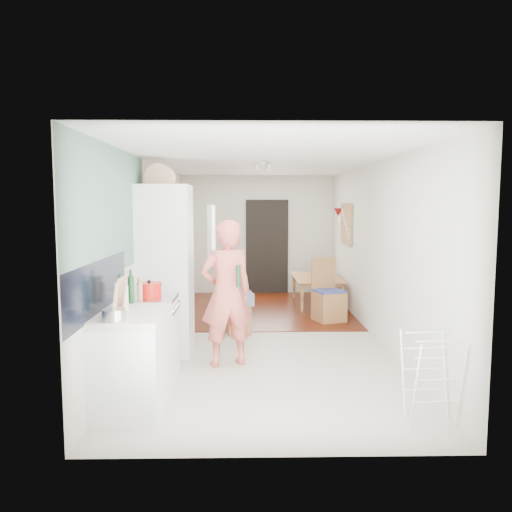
{
  "coord_description": "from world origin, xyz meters",
  "views": [
    {
      "loc": [
        -0.23,
        -7.1,
        1.92
      ],
      "look_at": [
        -0.09,
        0.2,
        1.15
      ],
      "focal_mm": 35.0,
      "sensor_mm": 36.0,
      "label": 1
    }
  ],
  "objects_px": {
    "person": "(226,280)",
    "drying_rack": "(431,379)",
    "dining_chair": "(329,290)",
    "dining_table": "(318,293)",
    "stool": "(238,319)"
  },
  "relations": [
    {
      "from": "drying_rack",
      "to": "person",
      "type": "bearing_deg",
      "value": 134.28
    },
    {
      "from": "dining_table",
      "to": "dining_chair",
      "type": "height_order",
      "value": "dining_chair"
    },
    {
      "from": "person",
      "to": "dining_chair",
      "type": "height_order",
      "value": "person"
    },
    {
      "from": "dining_table",
      "to": "drying_rack",
      "type": "relative_size",
      "value": 1.66
    },
    {
      "from": "dining_table",
      "to": "person",
      "type": "bearing_deg",
      "value": 155.3
    },
    {
      "from": "person",
      "to": "drying_rack",
      "type": "distance_m",
      "value": 2.53
    },
    {
      "from": "dining_chair",
      "to": "stool",
      "type": "height_order",
      "value": "dining_chair"
    },
    {
      "from": "stool",
      "to": "person",
      "type": "bearing_deg",
      "value": -94.48
    },
    {
      "from": "person",
      "to": "dining_table",
      "type": "xyz_separation_m",
      "value": [
        1.59,
        3.5,
        -0.79
      ]
    },
    {
      "from": "dining_chair",
      "to": "stool",
      "type": "distance_m",
      "value": 1.67
    },
    {
      "from": "person",
      "to": "stool",
      "type": "distance_m",
      "value": 1.65
    },
    {
      "from": "stool",
      "to": "drying_rack",
      "type": "relative_size",
      "value": 0.55
    },
    {
      "from": "person",
      "to": "drying_rack",
      "type": "height_order",
      "value": "person"
    },
    {
      "from": "stool",
      "to": "dining_chair",
      "type": "bearing_deg",
      "value": 26.69
    },
    {
      "from": "person",
      "to": "drying_rack",
      "type": "relative_size",
      "value": 2.59
    }
  ]
}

